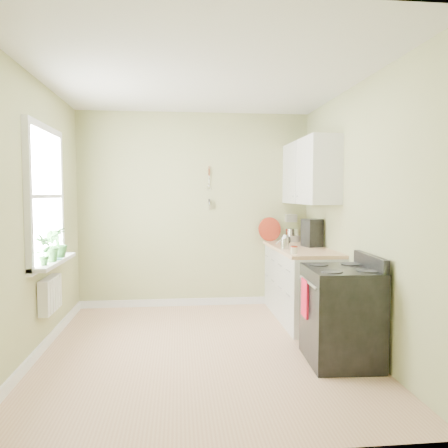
{
  "coord_description": "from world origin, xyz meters",
  "views": [
    {
      "loc": [
        -0.23,
        -4.31,
        1.57
      ],
      "look_at": [
        0.28,
        0.55,
        1.24
      ],
      "focal_mm": 35.0,
      "sensor_mm": 36.0,
      "label": 1
    }
  ],
  "objects": [
    {
      "name": "plant_c",
      "position": [
        -1.5,
        0.45,
        1.06
      ],
      "size": [
        0.23,
        0.23,
        0.32
      ],
      "primitive_type": "imported",
      "rotation": [
        0.0,
        0.0,
        4.31
      ],
      "color": "#2B6528",
      "rests_on": "window_sill"
    },
    {
      "name": "red_tray",
      "position": [
        1.05,
        1.72,
        1.08
      ],
      "size": [
        0.34,
        0.13,
        0.34
      ],
      "primitive_type": "cylinder",
      "rotation": [
        1.45,
        0.0,
        0.22
      ],
      "color": "#9E2E1A",
      "rests_on": "countertop"
    },
    {
      "name": "wall_right",
      "position": [
        1.61,
        0.0,
        1.35
      ],
      "size": [
        0.02,
        3.6,
        2.7
      ],
      "primitive_type": "cube",
      "color": "tan",
      "rests_on": "floor"
    },
    {
      "name": "wall_utensils",
      "position": [
        0.2,
        1.78,
        1.56
      ],
      "size": [
        0.02,
        0.14,
        0.58
      ],
      "color": "#E8BA8E",
      "rests_on": "wall_back"
    },
    {
      "name": "upper_cabinets",
      "position": [
        1.43,
        1.1,
        1.85
      ],
      "size": [
        0.35,
        1.4,
        0.8
      ],
      "primitive_type": "cube",
      "color": "white",
      "rests_on": "wall_right"
    },
    {
      "name": "plant_b",
      "position": [
        -1.5,
        0.17,
        1.06
      ],
      "size": [
        0.22,
        0.22,
        0.32
      ],
      "primitive_type": "imported",
      "rotation": [
        0.0,
        0.0,
        2.25
      ],
      "color": "#2B6528",
      "rests_on": "window_sill"
    },
    {
      "name": "kettle",
      "position": [
        1.05,
        0.83,
        1.0
      ],
      "size": [
        0.17,
        0.1,
        0.17
      ],
      "color": "silver",
      "rests_on": "countertop"
    },
    {
      "name": "floor",
      "position": [
        0.0,
        0.0,
        -0.01
      ],
      "size": [
        3.2,
        3.6,
        0.02
      ],
      "primitive_type": "cube",
      "color": "tan",
      "rests_on": "ground"
    },
    {
      "name": "radiator",
      "position": [
        -1.54,
        0.25,
        0.55
      ],
      "size": [
        0.12,
        0.5,
        0.35
      ],
      "primitive_type": "cube",
      "color": "white",
      "rests_on": "wall_left"
    },
    {
      "name": "base_cabinets",
      "position": [
        1.3,
        1.0,
        0.43
      ],
      "size": [
        0.6,
        1.6,
        0.87
      ],
      "primitive_type": "cube",
      "color": "white",
      "rests_on": "floor"
    },
    {
      "name": "ceiling",
      "position": [
        0.0,
        0.0,
        2.71
      ],
      "size": [
        3.2,
        3.6,
        0.02
      ],
      "primitive_type": "cube",
      "color": "white",
      "rests_on": "wall_back"
    },
    {
      "name": "wall_back",
      "position": [
        0.0,
        1.81,
        1.35
      ],
      "size": [
        3.2,
        0.02,
        2.7
      ],
      "primitive_type": "cube",
      "color": "tan",
      "rests_on": "floor"
    },
    {
      "name": "window",
      "position": [
        -1.58,
        0.3,
        1.55
      ],
      "size": [
        0.06,
        1.14,
        1.44
      ],
      "color": "white",
      "rests_on": "wall_left"
    },
    {
      "name": "jar",
      "position": [
        1.05,
        0.41,
        0.95
      ],
      "size": [
        0.08,
        0.08,
        0.08
      ],
      "color": "beige",
      "rests_on": "countertop"
    },
    {
      "name": "stand_mixer",
      "position": [
        1.35,
        1.74,
        1.09
      ],
      "size": [
        0.25,
        0.37,
        0.42
      ],
      "color": "#B2B2B7",
      "rests_on": "countertop"
    },
    {
      "name": "countertop",
      "position": [
        1.29,
        1.0,
        0.89
      ],
      "size": [
        0.64,
        1.6,
        0.04
      ],
      "primitive_type": "cube",
      "color": "#E8BA8E",
      "rests_on": "base_cabinets"
    },
    {
      "name": "wall_left",
      "position": [
        -1.61,
        0.0,
        1.35
      ],
      "size": [
        0.02,
        3.6,
        2.7
      ],
      "primitive_type": "cube",
      "color": "tan",
      "rests_on": "floor"
    },
    {
      "name": "window_sill",
      "position": [
        -1.51,
        0.3,
        0.88
      ],
      "size": [
        0.18,
        1.14,
        0.04
      ],
      "primitive_type": "cube",
      "color": "white",
      "rests_on": "wall_left"
    },
    {
      "name": "plant_a",
      "position": [
        -1.5,
        -0.07,
        1.05
      ],
      "size": [
        0.17,
        0.19,
        0.3
      ],
      "primitive_type": "imported",
      "rotation": [
        0.0,
        0.0,
        1.09
      ],
      "color": "#2B6528",
      "rests_on": "window_sill"
    },
    {
      "name": "coffee_maker",
      "position": [
        1.45,
        1.03,
        1.08
      ],
      "size": [
        0.25,
        0.26,
        0.35
      ],
      "color": "black",
      "rests_on": "countertop"
    },
    {
      "name": "stove",
      "position": [
        1.28,
        -0.44,
        0.45
      ],
      "size": [
        0.67,
        0.75,
        1.01
      ],
      "color": "black",
      "rests_on": "floor"
    }
  ]
}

